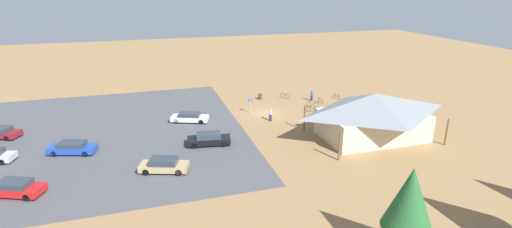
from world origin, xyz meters
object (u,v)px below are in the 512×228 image
bicycle_blue_yard_center (312,109)px  visitor_crossing_yard (312,95)px  bicycle_red_yard_right (285,96)px  car_white_second_row (190,117)px  pine_center (410,198)px  bike_pavilion (373,114)px  car_tan_aisle_side (164,165)px  car_blue_by_curb (72,148)px  bicycle_green_trailside (336,96)px  car_red_far_end (15,188)px  car_black_front_row (209,139)px  visitor_near_lot (415,114)px  bicycle_black_edge_north (384,99)px  bicycle_white_front_row (391,107)px  trash_bin (260,97)px  lot_sign (250,103)px  bicycle_orange_near_porch (375,107)px  bicycle_yellow_near_sign (363,106)px  bicycle_silver_yard_left (321,101)px  bicycle_teal_back_row (312,104)px  visitor_at_bikes (270,114)px

bicycle_blue_yard_center → visitor_crossing_yard: visitor_crossing_yard is taller
bicycle_red_yard_right → car_white_second_row: size_ratio=0.28×
pine_center → car_white_second_row: 31.85m
bike_pavilion → car_tan_aisle_side: (23.82, 1.83, -2.21)m
car_tan_aisle_side → car_blue_by_curb: size_ratio=0.96×
bicycle_red_yard_right → bicycle_green_trailside: size_ratio=0.91×
bicycle_red_yard_right → car_red_far_end: 38.09m
bicycle_red_yard_right → car_black_front_row: 20.63m
car_blue_by_curb → visitor_near_lot: visitor_near_lot is taller
bicycle_blue_yard_center → bicycle_black_edge_north: bearing=-174.5°
bicycle_black_edge_north → car_blue_by_curb: car_blue_by_curb is taller
bicycle_green_trailside → pine_center: bearing=68.3°
bike_pavilion → car_red_far_end: 36.37m
bicycle_red_yard_right → bicycle_white_front_row: 15.78m
trash_bin → lot_sign: 6.83m
bicycle_orange_near_porch → pine_center: bearing=59.5°
bicycle_yellow_near_sign → car_black_front_row: 24.62m
bicycle_green_trailside → car_black_front_row: 25.31m
trash_bin → car_black_front_row: 18.56m
lot_sign → visitor_crossing_yard: 11.03m
bicycle_black_edge_north → pine_center: bearing=57.1°
bicycle_red_yard_right → bicycle_blue_yard_center: (-1.24, 7.23, -0.05)m
lot_sign → car_black_front_row: lot_sign is taller
bicycle_green_trailside → bicycle_silver_yard_left: bearing=21.7°
bicycle_black_edge_north → bike_pavilion: bearing=50.0°
bicycle_red_yard_right → bicycle_yellow_near_sign: bicycle_red_yard_right is taller
lot_sign → car_red_far_end: 29.21m
bicycle_black_edge_north → car_blue_by_curb: bearing=8.8°
bicycle_orange_near_porch → bicycle_black_edge_north: 4.70m
bicycle_teal_back_row → visitor_near_lot: bearing=138.6°
bicycle_yellow_near_sign → visitor_at_bikes: size_ratio=0.84×
bicycle_teal_back_row → bike_pavilion: bearing=97.5°
bicycle_green_trailside → bicycle_teal_back_row: bearing=26.7°
bicycle_yellow_near_sign → bicycle_black_edge_north: bearing=-159.8°
bicycle_yellow_near_sign → bicycle_teal_back_row: bicycle_teal_back_row is taller
bicycle_red_yard_right → bicycle_white_front_row: bearing=142.5°
car_red_far_end → lot_sign: bearing=-149.2°
bicycle_black_edge_north → bicycle_white_front_row: bicycle_black_edge_north is taller
bicycle_black_edge_north → visitor_at_bikes: (19.33, 3.02, 0.55)m
bike_pavilion → bicycle_silver_yard_left: 14.19m
bike_pavilion → bicycle_teal_back_row: bearing=-82.5°
pine_center → bicycle_white_front_row: 33.01m
car_tan_aisle_side → bicycle_blue_yard_center: bearing=-149.6°
visitor_near_lot → car_white_second_row: bearing=-15.4°
bicycle_red_yard_right → visitor_near_lot: size_ratio=0.81×
bicycle_blue_yard_center → visitor_near_lot: size_ratio=0.79×
bicycle_red_yard_right → bicycle_green_trailside: bicycle_red_yard_right is taller
bicycle_orange_near_porch → car_black_front_row: size_ratio=0.35×
pine_center → visitor_at_bikes: pine_center is taller
visitor_near_lot → bicycle_blue_yard_center: bearing=-31.9°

